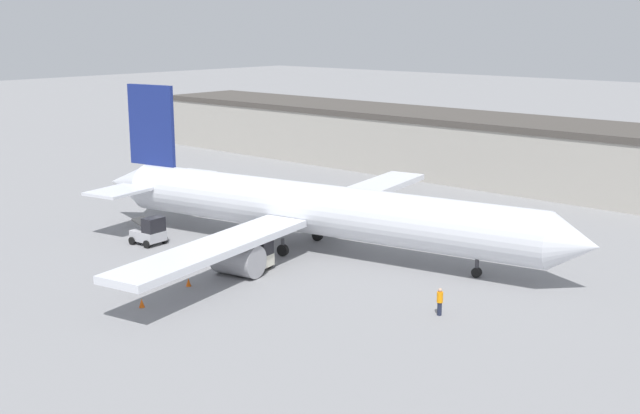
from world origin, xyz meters
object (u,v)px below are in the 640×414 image
object	(u,v)px
ground_crew_worker	(440,301)
safety_cone_far	(188,282)
belt_loader_truck	(150,232)
baggage_tug	(254,254)
airplane	(308,209)
safety_cone_near	(142,303)

from	to	relation	value
ground_crew_worker	safety_cone_far	size ratio (longest dim) A/B	3.14
ground_crew_worker	belt_loader_truck	distance (m)	26.32
ground_crew_worker	baggage_tug	xyz separation A→B (m)	(-15.30, -0.86, 0.17)
belt_loader_truck	safety_cone_far	world-z (taller)	belt_loader_truck
belt_loader_truck	safety_cone_far	size ratio (longest dim) A/B	4.77
ground_crew_worker	safety_cone_far	xyz separation A→B (m)	(-15.74, -6.55, -0.65)
airplane	ground_crew_worker	size ratio (longest dim) A/B	24.75
baggage_tug	belt_loader_truck	world-z (taller)	baggage_tug
airplane	belt_loader_truck	distance (m)	13.00
airplane	safety_cone_near	bearing A→B (deg)	-96.95
safety_cone_far	airplane	bearing A→B (deg)	90.07
safety_cone_far	safety_cone_near	bearing A→B (deg)	-77.07
airplane	safety_cone_far	xyz separation A→B (m)	(0.01, -12.05, -2.99)
ground_crew_worker	safety_cone_near	distance (m)	18.44
belt_loader_truck	safety_cone_near	distance (m)	14.86
belt_loader_truck	safety_cone_far	bearing A→B (deg)	-28.80
ground_crew_worker	belt_loader_truck	world-z (taller)	belt_loader_truck
baggage_tug	belt_loader_truck	distance (m)	10.99
safety_cone_near	safety_cone_far	size ratio (longest dim) A/B	1.00
belt_loader_truck	safety_cone_far	xyz separation A→B (m)	(10.52, -4.71, -0.78)
belt_loader_truck	safety_cone_near	bearing A→B (deg)	-43.46
baggage_tug	belt_loader_truck	xyz separation A→B (m)	(-10.95, -0.97, -0.04)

